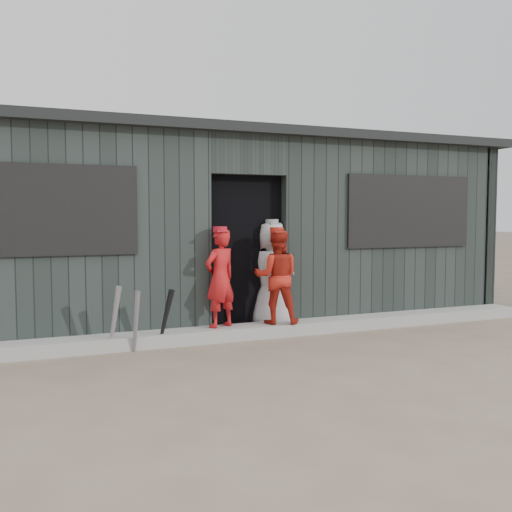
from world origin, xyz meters
name	(u,v)px	position (x,y,z in m)	size (l,w,h in m)	color
ground	(329,375)	(0.00, 0.00, 0.00)	(80.00, 80.00, 0.00)	#6E5A4B
curb	(255,331)	(0.00, 1.82, 0.07)	(8.00, 0.36, 0.15)	gray
bat_left	(114,319)	(-1.73, 1.62, 0.37)	(0.07, 0.07, 0.77)	#9B9AA3
bat_mid	(136,321)	(-1.51, 1.56, 0.34)	(0.07, 0.07, 0.69)	gray
bat_right	(165,318)	(-1.16, 1.66, 0.34)	(0.07, 0.07, 0.70)	black
player_red_left	(220,278)	(-0.44, 1.86, 0.74)	(0.43, 0.28, 1.19)	red
player_red_right	(277,276)	(0.29, 1.82, 0.74)	(0.57, 0.44, 1.17)	#AD2115
player_grey_back	(272,276)	(0.35, 2.12, 0.71)	(0.69, 0.45, 1.42)	#ABABAB
dugout	(213,229)	(0.00, 3.50, 1.29)	(8.30, 3.30, 2.62)	black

